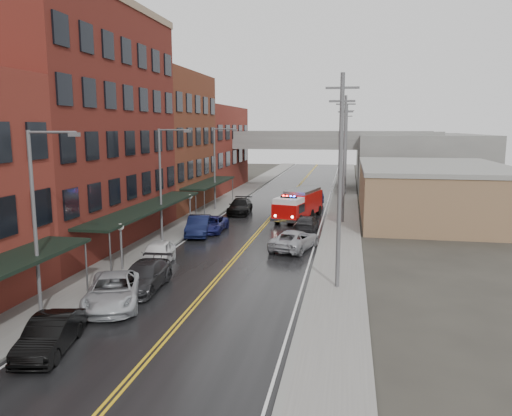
{
  "coord_description": "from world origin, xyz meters",
  "views": [
    {
      "loc": [
        7.68,
        -12.7,
        9.15
      ],
      "look_at": [
        0.76,
        24.27,
        3.0
      ],
      "focal_mm": 35.0,
      "sensor_mm": 36.0,
      "label": 1
    }
  ],
  "objects": [
    {
      "name": "road",
      "position": [
        0.0,
        30.0,
        0.01
      ],
      "size": [
        11.0,
        160.0,
        0.02
      ],
      "primitive_type": "cube",
      "color": "black",
      "rests_on": "ground"
    },
    {
      "name": "sidewalk_left",
      "position": [
        -7.3,
        30.0,
        0.07
      ],
      "size": [
        3.0,
        160.0,
        0.15
      ],
      "primitive_type": "cube",
      "color": "slate",
      "rests_on": "ground"
    },
    {
      "name": "sidewalk_right",
      "position": [
        7.3,
        30.0,
        0.07
      ],
      "size": [
        3.0,
        160.0,
        0.15
      ],
      "primitive_type": "cube",
      "color": "slate",
      "rests_on": "ground"
    },
    {
      "name": "curb_left",
      "position": [
        -5.65,
        30.0,
        0.07
      ],
      "size": [
        0.3,
        160.0,
        0.15
      ],
      "primitive_type": "cube",
      "color": "gray",
      "rests_on": "ground"
    },
    {
      "name": "curb_right",
      "position": [
        5.65,
        30.0,
        0.07
      ],
      "size": [
        0.3,
        160.0,
        0.15
      ],
      "primitive_type": "cube",
      "color": "gray",
      "rests_on": "ground"
    },
    {
      "name": "brick_building_b",
      "position": [
        -13.3,
        23.0,
        9.0
      ],
      "size": [
        9.0,
        20.0,
        18.0
      ],
      "primitive_type": "cube",
      "color": "#5B1818",
      "rests_on": "ground"
    },
    {
      "name": "brick_building_c",
      "position": [
        -13.3,
        40.5,
        7.5
      ],
      "size": [
        9.0,
        15.0,
        15.0
      ],
      "primitive_type": "cube",
      "color": "#5B2E1B",
      "rests_on": "ground"
    },
    {
      "name": "brick_building_far",
      "position": [
        -13.3,
        58.0,
        6.0
      ],
      "size": [
        9.0,
        20.0,
        12.0
      ],
      "primitive_type": "cube",
      "color": "maroon",
      "rests_on": "ground"
    },
    {
      "name": "tan_building",
      "position": [
        16.0,
        40.0,
        2.5
      ],
      "size": [
        14.0,
        22.0,
        5.0
      ],
      "primitive_type": "cube",
      "color": "olive",
      "rests_on": "ground"
    },
    {
      "name": "right_far_block",
      "position": [
        18.0,
        70.0,
        4.0
      ],
      "size": [
        18.0,
        30.0,
        8.0
      ],
      "primitive_type": "cube",
      "color": "slate",
      "rests_on": "ground"
    },
    {
      "name": "awning_1",
      "position": [
        -7.49,
        23.0,
        2.99
      ],
      "size": [
        2.6,
        18.0,
        3.09
      ],
      "color": "black",
      "rests_on": "ground"
    },
    {
      "name": "awning_2",
      "position": [
        -7.49,
        40.5,
        2.99
      ],
      "size": [
        2.6,
        13.0,
        3.09
      ],
      "color": "black",
      "rests_on": "ground"
    },
    {
      "name": "globe_lamp_1",
      "position": [
        -6.4,
        16.0,
        2.31
      ],
      "size": [
        0.44,
        0.44,
        3.12
      ],
      "color": "#59595B",
      "rests_on": "ground"
    },
    {
      "name": "globe_lamp_2",
      "position": [
        -6.4,
        30.0,
        2.31
      ],
      "size": [
        0.44,
        0.44,
        3.12
      ],
      "color": "#59595B",
      "rests_on": "ground"
    },
    {
      "name": "street_lamp_0",
      "position": [
        -6.55,
        8.0,
        5.19
      ],
      "size": [
        2.64,
        0.22,
        9.0
      ],
      "color": "#59595B",
      "rests_on": "ground"
    },
    {
      "name": "street_lamp_1",
      "position": [
        -6.55,
        24.0,
        5.19
      ],
      "size": [
        2.64,
        0.22,
        9.0
      ],
      "color": "#59595B",
      "rests_on": "ground"
    },
    {
      "name": "street_lamp_2",
      "position": [
        -6.55,
        40.0,
        5.19
      ],
      "size": [
        2.64,
        0.22,
        9.0
      ],
      "color": "#59595B",
      "rests_on": "ground"
    },
    {
      "name": "utility_pole_0",
      "position": [
        7.2,
        15.0,
        6.31
      ],
      "size": [
        1.8,
        0.24,
        12.0
      ],
      "color": "#59595B",
      "rests_on": "ground"
    },
    {
      "name": "utility_pole_1",
      "position": [
        7.2,
        35.0,
        6.31
      ],
      "size": [
        1.8,
        0.24,
        12.0
      ],
      "color": "#59595B",
      "rests_on": "ground"
    },
    {
      "name": "utility_pole_2",
      "position": [
        7.2,
        55.0,
        6.31
      ],
      "size": [
        1.8,
        0.24,
        12.0
      ],
      "color": "#59595B",
      "rests_on": "ground"
    },
    {
      "name": "overpass",
      "position": [
        0.0,
        62.0,
        5.99
      ],
      "size": [
        40.0,
        10.0,
        7.5
      ],
      "color": "slate",
      "rests_on": "ground"
    },
    {
      "name": "fire_truck",
      "position": [
        2.8,
        36.21,
        1.57
      ],
      "size": [
        4.65,
        8.31,
        2.9
      ],
      "rotation": [
        0.0,
        0.0,
        -0.25
      ],
      "color": "#AE0908",
      "rests_on": "ground"
    },
    {
      "name": "parked_car_left_1",
      "position": [
        -4.17,
        4.7,
        0.73
      ],
      "size": [
        2.41,
        4.67,
        1.47
      ],
      "primitive_type": "imported",
      "rotation": [
        0.0,
        0.0,
        0.2
      ],
      "color": "black",
      "rests_on": "ground"
    },
    {
      "name": "parked_car_left_2",
      "position": [
        -4.09,
        10.2,
        0.79
      ],
      "size": [
        4.34,
        6.26,
        1.59
      ],
      "primitive_type": "imported",
      "rotation": [
        0.0,
        0.0,
        0.33
      ],
      "color": "#ACB0B5",
      "rests_on": "ground"
    },
    {
      "name": "parked_car_left_3",
      "position": [
        -3.6,
        12.96,
        0.76
      ],
      "size": [
        2.38,
        5.35,
        1.52
      ],
      "primitive_type": "imported",
      "rotation": [
        0.0,
        0.0,
        0.05
      ],
      "color": "black",
      "rests_on": "ground"
    },
    {
      "name": "parked_car_left_4",
      "position": [
        -4.72,
        17.83,
        0.8
      ],
      "size": [
        2.63,
        4.94,
        1.6
      ],
      "primitive_type": "imported",
      "rotation": [
        0.0,
        0.0,
        0.16
      ],
      "color": "white",
      "rests_on": "ground"
    },
    {
      "name": "parked_car_left_5",
      "position": [
        -4.75,
        27.2,
        0.83
      ],
      "size": [
        2.59,
        5.28,
        1.67
      ],
      "primitive_type": "imported",
      "rotation": [
        0.0,
        0.0,
        0.17
      ],
      "color": "#0E1434",
      "rests_on": "ground"
    },
    {
      "name": "parked_car_left_6",
      "position": [
        -4.05,
        28.84,
        0.66
      ],
      "size": [
        2.26,
        4.79,
        1.32
      ],
      "primitive_type": "imported",
      "rotation": [
        0.0,
        0.0,
        0.01
      ],
      "color": "navy",
      "rests_on": "ground"
    },
    {
      "name": "parked_car_left_7",
      "position": [
        -3.6,
        38.33,
        0.79
      ],
      "size": [
        2.52,
        5.56,
        1.58
      ],
      "primitive_type": "imported",
      "rotation": [
        0.0,
        0.0,
        0.06
      ],
      "color": "black",
      "rests_on": "ground"
    },
    {
      "name": "parked_car_right_0",
      "position": [
        3.8,
        23.8,
        0.74
      ],
      "size": [
        3.73,
        5.8,
        1.49
      ],
      "primitive_type": "imported",
      "rotation": [
        0.0,
        0.0,
        2.89
      ],
      "color": "#A0A1A8",
      "rests_on": "ground"
    },
    {
      "name": "parked_car_right_1",
      "position": [
        4.11,
        30.57,
        0.7
      ],
      "size": [
        2.1,
        4.88,
        1.4
      ],
      "primitive_type": "imported",
      "rotation": [
        0.0,
        0.0,
        3.11
      ],
      "color": "black",
      "rests_on": "ground"
    },
    {
      "name": "parked_car_right_2",
      "position": [
        3.6,
        42.44,
        0.71
      ],
      "size": [
        2.68,
        4.44,
        1.41
      ],
      "primitive_type": "imported",
      "rotation": [
        0.0,
        0.0,
        2.88
      ],
      "color": "silver",
      "rests_on": "ground"
    },
    {
      "name": "parked_car_right_3",
      "position": [
        3.6,
        47.8,
        0.79
      ],
      "size": [
        2.59,
        5.04,
        1.58
      ],
      "primitive_type": "imported",
      "rotation": [
        0.0,
        0.0,
        3.34
      ],
      "color": "black",
      "rests_on": "ground"
    }
  ]
}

